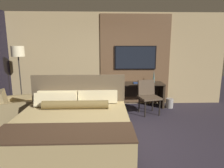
{
  "coord_description": "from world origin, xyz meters",
  "views": [
    {
      "loc": [
        -0.12,
        -3.56,
        1.86
      ],
      "look_at": [
        0.05,
        1.09,
        0.94
      ],
      "focal_mm": 32.0,
      "sensor_mm": 36.0,
      "label": 1
    }
  ],
  "objects_px": {
    "tv": "(135,58)",
    "bed": "(73,127)",
    "floor_lamp": "(18,57)",
    "waste_bin": "(169,103)",
    "book": "(137,83)",
    "desk": "(136,91)",
    "armchair_by_window": "(17,109)",
    "vase_tall": "(154,76)",
    "desk_chair": "(148,94)"
  },
  "relations": [
    {
      "from": "armchair_by_window",
      "to": "vase_tall",
      "type": "height_order",
      "value": "vase_tall"
    },
    {
      "from": "armchair_by_window",
      "to": "desk_chair",
      "type": "bearing_deg",
      "value": -104.41
    },
    {
      "from": "desk_chair",
      "to": "floor_lamp",
      "type": "height_order",
      "value": "floor_lamp"
    },
    {
      "from": "desk_chair",
      "to": "vase_tall",
      "type": "bearing_deg",
      "value": 50.86
    },
    {
      "from": "bed",
      "to": "waste_bin",
      "type": "relative_size",
      "value": 7.45
    },
    {
      "from": "bed",
      "to": "desk_chair",
      "type": "distance_m",
      "value": 2.49
    },
    {
      "from": "tv",
      "to": "bed",
      "type": "bearing_deg",
      "value": -120.8
    },
    {
      "from": "book",
      "to": "waste_bin",
      "type": "xyz_separation_m",
      "value": [
        0.97,
        -0.1,
        -0.6
      ]
    },
    {
      "from": "desk_chair",
      "to": "vase_tall",
      "type": "xyz_separation_m",
      "value": [
        0.3,
        0.63,
        0.38
      ]
    },
    {
      "from": "floor_lamp",
      "to": "waste_bin",
      "type": "height_order",
      "value": "floor_lamp"
    },
    {
      "from": "bed",
      "to": "waste_bin",
      "type": "distance_m",
      "value": 3.33
    },
    {
      "from": "desk",
      "to": "armchair_by_window",
      "type": "height_order",
      "value": "armchair_by_window"
    },
    {
      "from": "bed",
      "to": "floor_lamp",
      "type": "relative_size",
      "value": 1.15
    },
    {
      "from": "vase_tall",
      "to": "bed",
      "type": "bearing_deg",
      "value": -131.2
    },
    {
      "from": "desk",
      "to": "tv",
      "type": "bearing_deg",
      "value": 90.0
    },
    {
      "from": "desk_chair",
      "to": "armchair_by_window",
      "type": "xyz_separation_m",
      "value": [
        -3.39,
        -0.34,
        -0.29
      ]
    },
    {
      "from": "tv",
      "to": "desk_chair",
      "type": "bearing_deg",
      "value": -74.2
    },
    {
      "from": "armchair_by_window",
      "to": "book",
      "type": "height_order",
      "value": "book"
    },
    {
      "from": "vase_tall",
      "to": "waste_bin",
      "type": "height_order",
      "value": "vase_tall"
    },
    {
      "from": "desk",
      "to": "desk_chair",
      "type": "distance_m",
      "value": 0.65
    },
    {
      "from": "armchair_by_window",
      "to": "waste_bin",
      "type": "height_order",
      "value": "armchair_by_window"
    },
    {
      "from": "bed",
      "to": "desk",
      "type": "height_order",
      "value": "bed"
    },
    {
      "from": "waste_bin",
      "to": "book",
      "type": "bearing_deg",
      "value": 174.16
    },
    {
      "from": "floor_lamp",
      "to": "book",
      "type": "bearing_deg",
      "value": 4.43
    },
    {
      "from": "armchair_by_window",
      "to": "vase_tall",
      "type": "bearing_deg",
      "value": -95.39
    },
    {
      "from": "floor_lamp",
      "to": "waste_bin",
      "type": "relative_size",
      "value": 6.5
    },
    {
      "from": "vase_tall",
      "to": "waste_bin",
      "type": "bearing_deg",
      "value": -24.92
    },
    {
      "from": "desk_chair",
      "to": "armchair_by_window",
      "type": "distance_m",
      "value": 3.42
    },
    {
      "from": "tv",
      "to": "floor_lamp",
      "type": "xyz_separation_m",
      "value": [
        -3.27,
        -0.57,
        0.07
      ]
    },
    {
      "from": "waste_bin",
      "to": "floor_lamp",
      "type": "bearing_deg",
      "value": -177.92
    },
    {
      "from": "tv",
      "to": "armchair_by_window",
      "type": "xyz_separation_m",
      "value": [
        -3.15,
        -1.18,
        -1.22
      ]
    },
    {
      "from": "tv",
      "to": "vase_tall",
      "type": "relative_size",
      "value": 3.37
    },
    {
      "from": "desk",
      "to": "floor_lamp",
      "type": "height_order",
      "value": "floor_lamp"
    },
    {
      "from": "floor_lamp",
      "to": "bed",
      "type": "bearing_deg",
      "value": -49.24
    },
    {
      "from": "desk",
      "to": "waste_bin",
      "type": "height_order",
      "value": "desk"
    },
    {
      "from": "vase_tall",
      "to": "tv",
      "type": "bearing_deg",
      "value": 158.99
    },
    {
      "from": "desk_chair",
      "to": "floor_lamp",
      "type": "relative_size",
      "value": 0.5
    },
    {
      "from": "armchair_by_window",
      "to": "vase_tall",
      "type": "xyz_separation_m",
      "value": [
        3.69,
        0.98,
        0.67
      ]
    },
    {
      "from": "bed",
      "to": "book",
      "type": "height_order",
      "value": "bed"
    },
    {
      "from": "desk",
      "to": "floor_lamp",
      "type": "bearing_deg",
      "value": -174.09
    },
    {
      "from": "desk",
      "to": "book",
      "type": "height_order",
      "value": "book"
    },
    {
      "from": "desk_chair",
      "to": "floor_lamp",
      "type": "xyz_separation_m",
      "value": [
        -3.5,
        0.27,
        0.99
      ]
    },
    {
      "from": "armchair_by_window",
      "to": "desk",
      "type": "bearing_deg",
      "value": -93.43
    },
    {
      "from": "tv",
      "to": "floor_lamp",
      "type": "distance_m",
      "value": 3.32
    },
    {
      "from": "armchair_by_window",
      "to": "vase_tall",
      "type": "distance_m",
      "value": 3.88
    },
    {
      "from": "desk_chair",
      "to": "vase_tall",
      "type": "relative_size",
      "value": 2.4
    },
    {
      "from": "desk",
      "to": "armchair_by_window",
      "type": "distance_m",
      "value": 3.3
    },
    {
      "from": "desk",
      "to": "book",
      "type": "xyz_separation_m",
      "value": [
        0.02,
        -0.08,
        0.25
      ]
    },
    {
      "from": "tv",
      "to": "waste_bin",
      "type": "xyz_separation_m",
      "value": [
        0.99,
        -0.42,
        -1.33
      ]
    },
    {
      "from": "bed",
      "to": "armchair_by_window",
      "type": "height_order",
      "value": "bed"
    }
  ]
}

